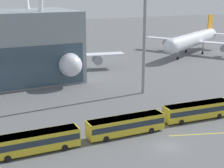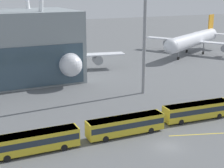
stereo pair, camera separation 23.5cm
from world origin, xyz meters
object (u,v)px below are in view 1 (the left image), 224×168
(airliner_at_gate_far, at_px, (63,54))
(floodlight_mast, at_px, (145,22))
(airliner_parked_remote, at_px, (194,39))
(shuttle_bus_0, at_px, (35,141))
(shuttle_bus_1, at_px, (126,124))
(shuttle_bus_2, at_px, (197,110))

(airliner_at_gate_far, relative_size, floodlight_mast, 1.29)
(airliner_at_gate_far, distance_m, airliner_parked_remote, 52.90)
(shuttle_bus_0, xyz_separation_m, shuttle_bus_1, (14.99, -0.05, 0.00))
(shuttle_bus_1, bearing_deg, airliner_at_gate_far, 85.68)
(airliner_at_gate_far, height_order, shuttle_bus_1, airliner_at_gate_far)
(floodlight_mast, bearing_deg, shuttle_bus_2, -88.86)
(airliner_at_gate_far, distance_m, shuttle_bus_0, 51.45)
(airliner_parked_remote, height_order, floodlight_mast, floodlight_mast)
(floodlight_mast, bearing_deg, airliner_at_gate_far, 109.36)
(shuttle_bus_1, relative_size, shuttle_bus_2, 0.99)
(shuttle_bus_2, bearing_deg, shuttle_bus_0, -175.35)
(airliner_at_gate_far, xyz_separation_m, airliner_parked_remote, (52.46, 6.79, 0.08))
(airliner_parked_remote, distance_m, shuttle_bus_2, 68.41)
(airliner_parked_remote, relative_size, shuttle_bus_1, 2.98)
(airliner_at_gate_far, bearing_deg, floodlight_mast, 30.63)
(airliner_at_gate_far, height_order, shuttle_bus_2, airliner_at_gate_far)
(shuttle_bus_1, relative_size, floodlight_mast, 0.45)
(airliner_parked_remote, relative_size, shuttle_bus_0, 2.99)
(shuttle_bus_1, xyz_separation_m, shuttle_bus_2, (14.99, 0.49, 0.00))
(shuttle_bus_0, bearing_deg, floodlight_mast, 33.83)
(shuttle_bus_0, relative_size, shuttle_bus_1, 1.00)
(floodlight_mast, bearing_deg, shuttle_bus_0, -147.18)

